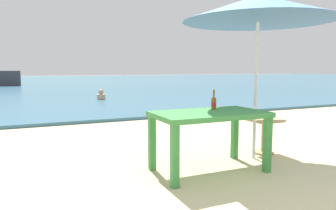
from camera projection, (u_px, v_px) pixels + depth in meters
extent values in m
plane|color=beige|center=(308.00, 184.00, 3.54)|extent=(120.00, 120.00, 0.00)
cube|color=#386B84|center=(60.00, 82.00, 30.74)|extent=(120.00, 50.00, 0.08)
cube|color=#3D8C42|center=(209.00, 114.00, 3.91)|extent=(1.40, 0.80, 0.06)
cube|color=#3D8C42|center=(175.00, 157.00, 3.38)|extent=(0.08, 0.08, 0.70)
cube|color=#3D8C42|center=(267.00, 145.00, 3.90)|extent=(0.08, 0.08, 0.70)
cube|color=#3D8C42|center=(152.00, 143.00, 4.00)|extent=(0.08, 0.08, 0.70)
cube|color=#3D8C42|center=(235.00, 134.00, 4.52)|extent=(0.08, 0.08, 0.70)
cylinder|color=brown|center=(214.00, 104.00, 4.13)|extent=(0.06, 0.06, 0.16)
cone|color=brown|center=(214.00, 98.00, 4.12)|extent=(0.06, 0.06, 0.03)
cylinder|color=brown|center=(214.00, 93.00, 4.11)|extent=(0.03, 0.03, 0.09)
cylinder|color=red|center=(214.00, 104.00, 4.13)|extent=(0.07, 0.07, 0.05)
cylinder|color=gold|center=(214.00, 90.00, 4.11)|extent=(0.03, 0.03, 0.01)
cylinder|color=silver|center=(256.00, 79.00, 4.42)|extent=(0.04, 0.04, 2.30)
cone|color=#33598C|center=(258.00, 9.00, 4.31)|extent=(2.10, 2.10, 0.36)
cube|color=tan|center=(264.00, 120.00, 4.76)|extent=(0.44, 0.44, 0.04)
cylinder|color=tan|center=(264.00, 137.00, 4.79)|extent=(0.07, 0.07, 0.50)
cylinder|color=tan|center=(263.00, 152.00, 4.82)|extent=(0.32, 0.32, 0.03)
cylinder|color=tan|center=(101.00, 97.00, 12.50)|extent=(0.34, 0.34, 0.20)
sphere|color=tan|center=(101.00, 92.00, 12.48)|extent=(0.21, 0.21, 0.21)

